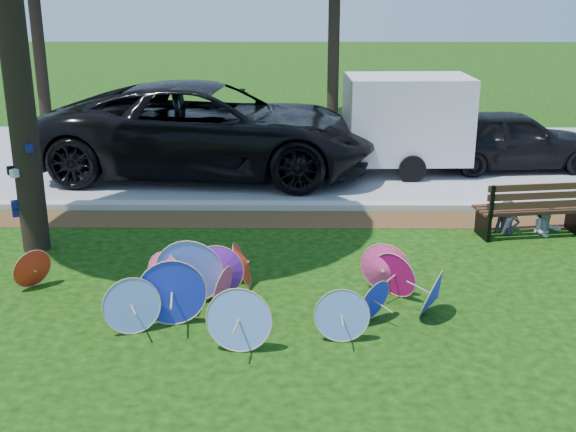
# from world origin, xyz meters

# --- Properties ---
(ground) EXTENTS (90.00, 90.00, 0.00)m
(ground) POSITION_xyz_m (0.00, 0.00, 0.00)
(ground) COLOR black
(ground) RESTS_ON ground
(mulch_strip) EXTENTS (90.00, 1.00, 0.01)m
(mulch_strip) POSITION_xyz_m (0.00, 4.50, 0.01)
(mulch_strip) COLOR #472D16
(mulch_strip) RESTS_ON ground
(curb) EXTENTS (90.00, 0.30, 0.12)m
(curb) POSITION_xyz_m (0.00, 5.20, 0.06)
(curb) COLOR #B7B5AD
(curb) RESTS_ON ground
(street) EXTENTS (90.00, 8.00, 0.01)m
(street) POSITION_xyz_m (0.00, 9.35, 0.01)
(street) COLOR gray
(street) RESTS_ON ground
(parasol_pile) EXTENTS (6.18, 2.41, 0.96)m
(parasol_pile) POSITION_xyz_m (-0.08, 0.60, 0.39)
(parasol_pile) COLOR #6B97FA
(parasol_pile) RESTS_ON ground
(black_van) EXTENTS (7.77, 4.08, 2.09)m
(black_van) POSITION_xyz_m (-1.33, 7.85, 1.04)
(black_van) COLOR black
(black_van) RESTS_ON ground
(dark_pickup) EXTENTS (4.28, 2.04, 1.41)m
(dark_pickup) POSITION_xyz_m (5.69, 8.39, 0.71)
(dark_pickup) COLOR black
(dark_pickup) RESTS_ON ground
(cargo_trailer) EXTENTS (2.79, 1.82, 2.52)m
(cargo_trailer) POSITION_xyz_m (3.18, 8.07, 1.26)
(cargo_trailer) COLOR silver
(cargo_trailer) RESTS_ON ground
(park_bench) EXTENTS (1.99, 0.99, 0.99)m
(park_bench) POSITION_xyz_m (4.71, 3.76, 0.50)
(park_bench) COLOR black
(park_bench) RESTS_ON ground
(person_left) EXTENTS (0.48, 0.37, 1.19)m
(person_left) POSITION_xyz_m (4.36, 3.81, 0.59)
(person_left) COLOR #373B4B
(person_left) RESTS_ON ground
(person_right) EXTENTS (0.63, 0.53, 1.14)m
(person_right) POSITION_xyz_m (5.06, 3.81, 0.57)
(person_right) COLOR #B6B5BF
(person_right) RESTS_ON ground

